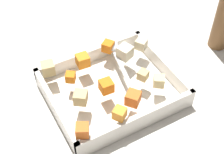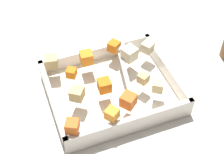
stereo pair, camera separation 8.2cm
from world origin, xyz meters
name	(u,v)px [view 1 (the left image)]	position (x,y,z in m)	size (l,w,h in m)	color
ground_plane	(117,90)	(0.00, 0.00, 0.00)	(4.00, 4.00, 0.00)	beige
baking_dish	(112,90)	(-0.02, -0.01, 0.02)	(0.31, 0.26, 0.05)	white
carrot_chunk_near_left	(83,60)	(-0.06, 0.08, 0.07)	(0.03, 0.03, 0.03)	orange
carrot_chunk_corner_nw	(71,77)	(-0.11, 0.04, 0.07)	(0.02, 0.02, 0.02)	orange
carrot_chunk_mid_left	(106,86)	(-0.04, -0.03, 0.07)	(0.03, 0.03, 0.03)	orange
carrot_chunk_far_right	(82,130)	(-0.15, -0.11, 0.07)	(0.03, 0.03, 0.03)	orange
carrot_chunk_corner_sw	(120,113)	(-0.06, -0.11, 0.07)	(0.03, 0.03, 0.03)	orange
carrot_chunk_under_handle	(108,46)	(0.03, 0.09, 0.07)	(0.03, 0.03, 0.03)	orange
carrot_chunk_corner_se	(133,98)	(-0.01, -0.09, 0.07)	(0.03, 0.03, 0.03)	orange
potato_chunk_mid_right	(143,75)	(0.05, -0.04, 0.07)	(0.02, 0.02, 0.02)	tan
potato_chunk_near_spoon	(81,97)	(-0.11, -0.03, 0.07)	(0.03, 0.03, 0.03)	tan
potato_chunk_far_left	(141,44)	(0.11, 0.06, 0.07)	(0.03, 0.03, 0.03)	beige
potato_chunk_center	(48,68)	(-0.14, 0.09, 0.07)	(0.03, 0.03, 0.03)	tan
potato_chunk_back_center	(125,52)	(0.05, 0.05, 0.07)	(0.03, 0.03, 0.03)	beige
potato_chunk_corner_ne	(159,81)	(0.07, -0.07, 0.07)	(0.03, 0.03, 0.03)	#E0CC89
serving_spoon	(113,47)	(0.04, 0.09, 0.06)	(0.06, 0.20, 0.02)	silver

